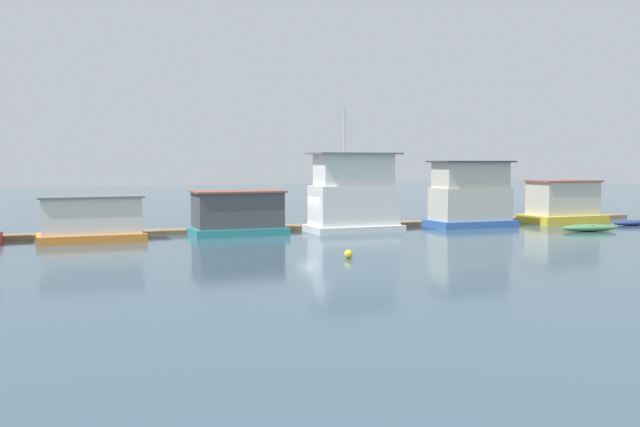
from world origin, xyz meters
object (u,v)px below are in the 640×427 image
(mooring_post_centre, at_px, (458,213))
(mooring_post_near_right, at_px, (528,211))
(houseboat_blue, at_px, (470,196))
(houseboat_yellow, at_px, (563,203))
(dinghy_green, at_px, (589,228))
(dinghy_navy, at_px, (632,223))
(houseboat_teal, at_px, (238,213))
(buoy_yellow, at_px, (348,254))
(houseboat_white, at_px, (354,196))
(houseboat_orange, at_px, (91,220))

(mooring_post_centre, distance_m, mooring_post_near_right, 6.58)
(houseboat_blue, distance_m, houseboat_yellow, 8.79)
(dinghy_green, bearing_deg, mooring_post_near_right, 85.06)
(dinghy_navy, bearing_deg, houseboat_teal, 172.22)
(houseboat_teal, height_order, houseboat_blue, houseboat_blue)
(houseboat_blue, relative_size, dinghy_green, 1.48)
(houseboat_blue, relative_size, mooring_post_near_right, 3.57)
(mooring_post_near_right, xyz_separation_m, buoy_yellow, (-22.19, -14.62, -0.66))
(houseboat_white, relative_size, houseboat_yellow, 1.42)
(houseboat_teal, relative_size, houseboat_blue, 0.99)
(houseboat_teal, bearing_deg, dinghy_green, -15.69)
(houseboat_teal, relative_size, houseboat_yellow, 1.04)
(houseboat_orange, xyz_separation_m, houseboat_yellow, (36.32, 0.36, 0.22))
(houseboat_yellow, xyz_separation_m, mooring_post_centre, (-8.85, 1.46, -0.67))
(houseboat_blue, xyz_separation_m, mooring_post_near_right, (6.48, 1.56, -1.44))
(houseboat_white, distance_m, mooring_post_near_right, 16.51)
(houseboat_orange, height_order, dinghy_navy, houseboat_orange)
(houseboat_teal, relative_size, mooring_post_near_right, 3.53)
(houseboat_teal, relative_size, buoy_yellow, 13.76)
(houseboat_orange, relative_size, buoy_yellow, 14.03)
(houseboat_teal, bearing_deg, mooring_post_near_right, 2.67)
(houseboat_blue, xyz_separation_m, dinghy_navy, (12.21, -3.72, -2.12))
(houseboat_blue, bearing_deg, houseboat_orange, -179.45)
(houseboat_white, xyz_separation_m, houseboat_blue, (9.84, 0.35, -0.20))
(houseboat_orange, height_order, buoy_yellow, houseboat_orange)
(houseboat_blue, xyz_separation_m, houseboat_yellow, (8.75, 0.10, -0.75))
(houseboat_white, height_order, houseboat_yellow, houseboat_white)
(houseboat_yellow, xyz_separation_m, dinghy_navy, (3.45, -3.83, -1.37))
(houseboat_white, height_order, dinghy_green, houseboat_white)
(houseboat_orange, distance_m, houseboat_teal, 9.50)
(dinghy_green, relative_size, mooring_post_near_right, 2.41)
(mooring_post_centre, bearing_deg, houseboat_teal, -176.36)
(houseboat_yellow, distance_m, dinghy_green, 7.17)
(houseboat_orange, bearing_deg, mooring_post_centre, 3.79)
(mooring_post_centre, relative_size, buoy_yellow, 4.00)
(dinghy_navy, distance_m, mooring_post_near_right, 7.82)
(houseboat_teal, distance_m, mooring_post_near_right, 24.60)
(mooring_post_centre, height_order, mooring_post_near_right, mooring_post_centre)
(dinghy_navy, bearing_deg, mooring_post_centre, 156.77)
(dinghy_green, relative_size, buoy_yellow, 9.39)
(dinghy_green, bearing_deg, houseboat_orange, 169.75)
(houseboat_orange, xyz_separation_m, dinghy_green, (33.37, -6.04, -1.11))
(houseboat_orange, distance_m, dinghy_navy, 39.94)
(houseboat_orange, xyz_separation_m, mooring_post_centre, (27.46, 1.82, -0.45))
(houseboat_teal, bearing_deg, buoy_yellow, -80.00)
(houseboat_white, xyz_separation_m, buoy_yellow, (-5.87, -12.72, -2.30))
(houseboat_orange, xyz_separation_m, houseboat_blue, (27.56, 0.26, 0.96))
(houseboat_yellow, bearing_deg, mooring_post_near_right, 147.34)
(dinghy_green, height_order, dinghy_navy, dinghy_green)
(houseboat_white, distance_m, buoy_yellow, 14.19)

